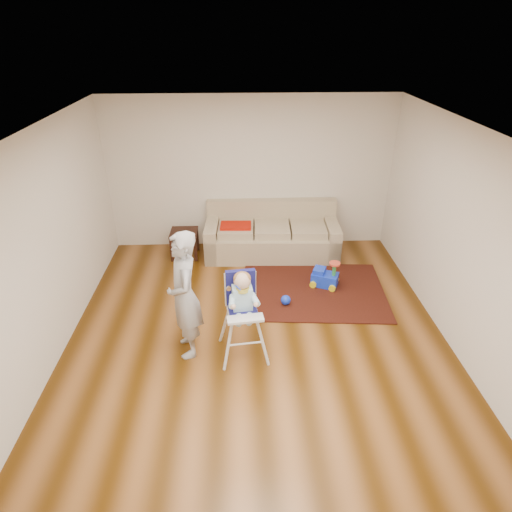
{
  "coord_description": "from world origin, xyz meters",
  "views": [
    {
      "loc": [
        -0.21,
        -4.52,
        3.71
      ],
      "look_at": [
        0.0,
        0.4,
        1.0
      ],
      "focal_mm": 30.0,
      "sensor_mm": 36.0,
      "label": 1
    }
  ],
  "objects_px": {
    "high_chair": "(243,316)",
    "adult": "(184,296)",
    "sofa": "(272,231)",
    "side_table": "(185,244)",
    "ride_on_toy": "(325,273)",
    "toy_ball": "(286,300)"
  },
  "relations": [
    {
      "from": "high_chair",
      "to": "adult",
      "type": "bearing_deg",
      "value": 166.33
    },
    {
      "from": "sofa",
      "to": "side_table",
      "type": "distance_m",
      "value": 1.57
    },
    {
      "from": "ride_on_toy",
      "to": "side_table",
      "type": "bearing_deg",
      "value": 177.37
    },
    {
      "from": "sofa",
      "to": "adult",
      "type": "bearing_deg",
      "value": -113.8
    },
    {
      "from": "ride_on_toy",
      "to": "toy_ball",
      "type": "distance_m",
      "value": 0.85
    },
    {
      "from": "side_table",
      "to": "ride_on_toy",
      "type": "height_order",
      "value": "side_table"
    },
    {
      "from": "side_table",
      "to": "adult",
      "type": "bearing_deg",
      "value": -83.11
    },
    {
      "from": "adult",
      "to": "high_chair",
      "type": "bearing_deg",
      "value": 70.29
    },
    {
      "from": "sofa",
      "to": "ride_on_toy",
      "type": "xyz_separation_m",
      "value": [
        0.76,
        -1.12,
        -0.21
      ]
    },
    {
      "from": "sofa",
      "to": "toy_ball",
      "type": "height_order",
      "value": "sofa"
    },
    {
      "from": "ride_on_toy",
      "to": "sofa",
      "type": "bearing_deg",
      "value": 147.49
    },
    {
      "from": "ride_on_toy",
      "to": "adult",
      "type": "height_order",
      "value": "adult"
    },
    {
      "from": "high_chair",
      "to": "adult",
      "type": "distance_m",
      "value": 0.75
    },
    {
      "from": "side_table",
      "to": "high_chair",
      "type": "relative_size",
      "value": 0.4
    },
    {
      "from": "sofa",
      "to": "side_table",
      "type": "relative_size",
      "value": 5.02
    },
    {
      "from": "side_table",
      "to": "high_chair",
      "type": "bearing_deg",
      "value": -69.13
    },
    {
      "from": "high_chair",
      "to": "ride_on_toy",
      "type": "bearing_deg",
      "value": 42.02
    },
    {
      "from": "adult",
      "to": "ride_on_toy",
      "type": "bearing_deg",
      "value": 112.43
    },
    {
      "from": "sofa",
      "to": "toy_ball",
      "type": "bearing_deg",
      "value": -84.43
    },
    {
      "from": "ride_on_toy",
      "to": "toy_ball",
      "type": "xyz_separation_m",
      "value": [
        -0.67,
        -0.5,
        -0.15
      ]
    },
    {
      "from": "toy_ball",
      "to": "sofa",
      "type": "bearing_deg",
      "value": 93.28
    },
    {
      "from": "sofa",
      "to": "high_chair",
      "type": "relative_size",
      "value": 2.0
    }
  ]
}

